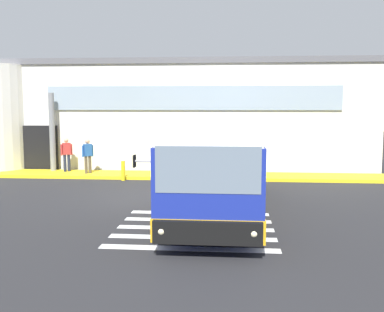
{
  "coord_description": "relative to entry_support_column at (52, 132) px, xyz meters",
  "views": [
    {
      "loc": [
        2.99,
        -16.52,
        3.45
      ],
      "look_at": [
        1.49,
        0.65,
        1.5
      ],
      "focal_mm": 42.22,
      "sensor_mm": 36.0,
      "label": 1
    }
  ],
  "objects": [
    {
      "name": "ground_plane",
      "position": [
        5.97,
        -5.4,
        -2.11
      ],
      "size": [
        80.0,
        90.0,
        0.02
      ],
      "primitive_type": "cube",
      "color": "#232326",
      "rests_on": "ground"
    },
    {
      "name": "bay_paint_stripes",
      "position": [
        7.97,
        -9.6,
        -2.1
      ],
      "size": [
        4.4,
        3.96,
        0.01
      ],
      "color": "silver",
      "rests_on": "ground"
    },
    {
      "name": "terminal_building",
      "position": [
        5.29,
        6.21,
        0.79
      ],
      "size": [
        22.46,
        13.8,
        5.8
      ],
      "color": "silver",
      "rests_on": "ground"
    },
    {
      "name": "boarding_curb",
      "position": [
        5.97,
        -0.6,
        -2.03
      ],
      "size": [
        24.66,
        2.0,
        0.15
      ],
      "primitive_type": "cube",
      "color": "yellow",
      "rests_on": "ground"
    },
    {
      "name": "entry_support_column",
      "position": [
        0.0,
        0.0,
        0.0
      ],
      "size": [
        0.28,
        0.28,
        3.9
      ],
      "primitive_type": "cylinder",
      "color": "slate",
      "rests_on": "boarding_curb"
    },
    {
      "name": "bus_main_foreground",
      "position": [
        8.46,
        -6.77,
        -0.77
      ],
      "size": [
        3.05,
        10.92,
        2.7
      ],
      "color": "navy",
      "rests_on": "ground"
    },
    {
      "name": "passenger_near_column",
      "position": [
        0.8,
        -0.24,
        -1.02
      ],
      "size": [
        0.5,
        0.4,
        1.68
      ],
      "color": "#1E2338",
      "rests_on": "boarding_curb"
    },
    {
      "name": "passenger_by_doorway",
      "position": [
        2.03,
        -0.75,
        -0.99
      ],
      "size": [
        0.52,
        0.51,
        1.68
      ],
      "color": "#4C4233",
      "rests_on": "boarding_curb"
    },
    {
      "name": "safety_bollard_yellow",
      "position": [
        4.03,
        -1.8,
        -1.65
      ],
      "size": [
        0.18,
        0.18,
        0.9
      ],
      "primitive_type": "cylinder",
      "color": "yellow",
      "rests_on": "ground"
    }
  ]
}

